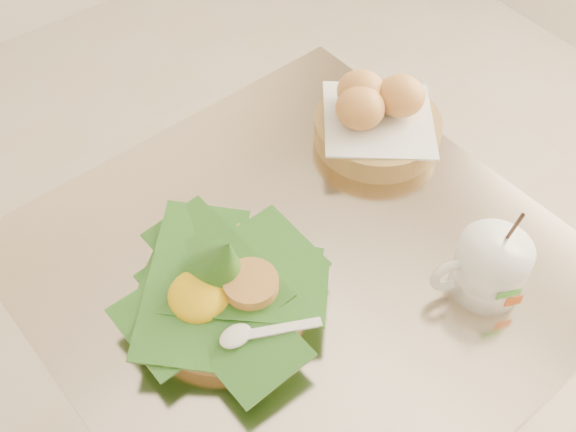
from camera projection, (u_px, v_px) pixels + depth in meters
cafe_table at (298, 343)px, 1.19m from camera, size 0.73×0.73×0.75m
rice_basket at (221, 288)px, 0.95m from camera, size 0.27×0.27×0.14m
bread_basket at (376, 117)px, 1.15m from camera, size 0.24×0.24×0.11m
coffee_mug at (489, 267)px, 0.96m from camera, size 0.13×0.11×0.17m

